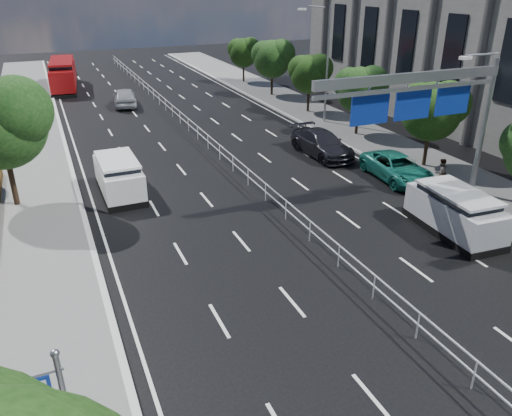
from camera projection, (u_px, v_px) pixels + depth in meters
ground at (451, 370)px, 14.94m from camera, size 160.00×160.00×0.00m
median_fence at (211, 144)px, 33.50m from camera, size 0.05×85.00×1.02m
toilet_sign at (41, 412)px, 9.79m from camera, size 1.62×0.18×4.34m
overhead_gantry at (428, 97)px, 23.39m from camera, size 10.24×0.38×7.45m
streetlight_far at (324, 57)px, 38.21m from camera, size 2.78×2.40×9.00m
civic_hall at (497, 40)px, 39.15m from camera, size 14.40×36.00×14.35m
near_tree_back at (0, 119)px, 23.73m from camera, size 4.84×4.51×6.69m
far_tree_d at (433, 108)px, 29.50m from camera, size 3.85×3.59×5.34m
far_tree_e at (361, 87)px, 35.81m from camera, size 3.63×3.38×5.13m
far_tree_f at (310, 72)px, 42.10m from camera, size 3.52×3.28×5.02m
far_tree_g at (273, 57)px, 48.24m from camera, size 3.96×3.69×5.45m
far_tree_h at (244, 51)px, 54.64m from camera, size 3.41×3.18×4.91m
white_minivan at (119, 177)px, 26.72m from camera, size 2.08×4.73×2.04m
red_bus at (63, 74)px, 52.28m from camera, size 3.32×10.23×3.00m
near_car_silver at (125, 97)px, 45.47m from camera, size 2.54×5.06×1.66m
near_car_dark at (63, 67)px, 61.35m from camera, size 1.99×4.86×1.57m
silver_minivan at (455, 212)px, 22.67m from camera, size 2.42×5.05×2.04m
parked_car_teal at (397, 168)px, 28.84m from camera, size 2.76×5.33×1.44m
parked_car_dark at (322, 144)px, 32.79m from camera, size 2.49×5.60×1.60m
pedestrian_b at (441, 173)px, 27.47m from camera, size 0.81×0.64×1.61m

